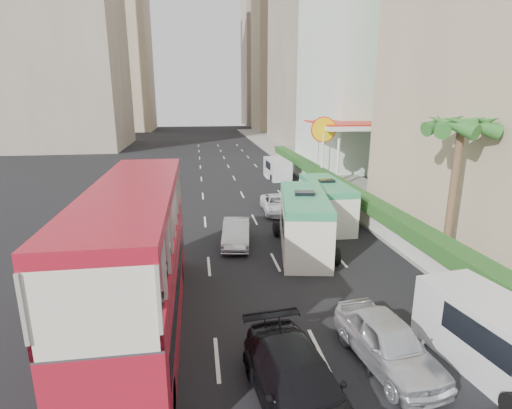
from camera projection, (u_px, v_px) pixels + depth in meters
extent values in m
plane|color=black|center=(313.00, 316.00, 14.56)|extent=(200.00, 200.00, 0.00)
cube|color=maroon|center=(138.00, 261.00, 13.05)|extent=(2.50, 11.00, 5.06)
imported|color=silver|center=(236.00, 244.00, 21.61)|extent=(1.92, 4.16, 1.32)
imported|color=silver|center=(386.00, 363.00, 11.95)|extent=(2.27, 4.47, 1.46)
imported|color=silver|center=(277.00, 212.00, 27.62)|extent=(2.09, 4.32, 1.19)
cube|color=silver|center=(304.00, 222.00, 20.60)|extent=(3.34, 6.90, 2.93)
cube|color=silver|center=(326.00, 203.00, 24.87)|extent=(2.11, 6.06, 2.67)
cube|color=silver|center=(502.00, 342.00, 11.26)|extent=(2.70, 5.33, 2.04)
cube|color=silver|center=(277.00, 169.00, 39.21)|extent=(1.99, 4.66, 1.84)
cube|color=#99968C|center=(329.00, 176.00, 39.70)|extent=(6.00, 120.00, 0.18)
cube|color=silver|center=(341.00, 198.00, 28.64)|extent=(0.30, 44.00, 1.00)
cube|color=#2D6626|center=(342.00, 187.00, 28.42)|extent=(1.10, 44.00, 0.70)
cylinder|color=brown|center=(453.00, 193.00, 18.62)|extent=(0.36, 0.36, 6.40)
cube|color=silver|center=(348.00, 152.00, 37.24)|extent=(6.50, 8.00, 5.50)
cube|color=tan|center=(286.00, 31.00, 89.58)|extent=(14.00, 14.00, 44.00)
cube|color=#A0907E|center=(269.00, 52.00, 111.11)|extent=(14.00, 14.00, 40.00)
cube|color=tan|center=(112.00, 28.00, 91.39)|extent=(16.00, 16.00, 46.00)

